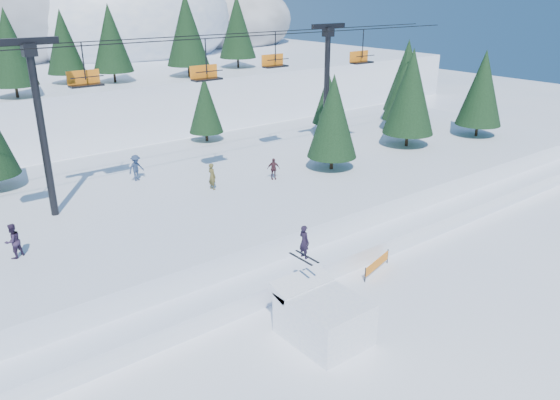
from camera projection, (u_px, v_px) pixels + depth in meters
ground at (377, 333)px, 25.79m from camera, size 160.00×160.00×0.00m
mid_shelf at (188, 201)px, 38.57m from camera, size 70.00×22.00×2.50m
berm at (274, 261)px, 31.47m from camera, size 70.00×6.00×1.10m
jump_kicker at (322, 315)px, 25.13m from camera, size 3.07×4.32×5.13m
chairlift at (192, 84)px, 36.22m from camera, size 46.00×3.21×10.28m
conifer_stand at (238, 115)px, 39.52m from camera, size 62.59×17.48×8.30m
distant_skiers at (183, 173)px, 37.63m from camera, size 29.88×9.47×1.88m
banner_near at (377, 264)px, 31.16m from camera, size 2.76×0.82×0.90m
banner_far at (404, 230)px, 35.54m from camera, size 2.65×1.12×0.90m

